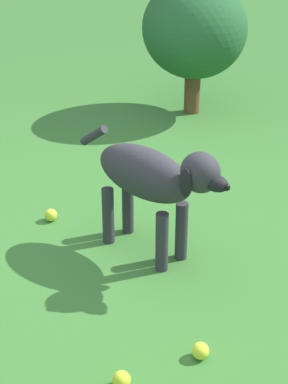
{
  "coord_description": "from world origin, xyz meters",
  "views": [
    {
      "loc": [
        -2.47,
        0.43,
        1.62
      ],
      "look_at": [
        0.05,
        -0.08,
        0.31
      ],
      "focal_mm": 58.59,
      "sensor_mm": 36.0,
      "label": 1
    }
  ],
  "objects_px": {
    "tennis_ball_0": "(200,351)",
    "tennis_ball_4": "(51,215)",
    "dog": "(152,178)",
    "tennis_ball_2": "(121,380)"
  },
  "relations": [
    {
      "from": "dog",
      "to": "tennis_ball_4",
      "type": "height_order",
      "value": "dog"
    },
    {
      "from": "tennis_ball_0",
      "to": "tennis_ball_4",
      "type": "relative_size",
      "value": 1.0
    },
    {
      "from": "tennis_ball_0",
      "to": "dog",
      "type": "bearing_deg",
      "value": 2.03
    },
    {
      "from": "tennis_ball_0",
      "to": "tennis_ball_4",
      "type": "height_order",
      "value": "same"
    },
    {
      "from": "tennis_ball_0",
      "to": "tennis_ball_2",
      "type": "bearing_deg",
      "value": 105.95
    },
    {
      "from": "tennis_ball_4",
      "to": "dog",
      "type": "bearing_deg",
      "value": -132.52
    },
    {
      "from": "tennis_ball_4",
      "to": "tennis_ball_2",
      "type": "bearing_deg",
      "value": -172.53
    },
    {
      "from": "tennis_ball_4",
      "to": "tennis_ball_0",
      "type": "bearing_deg",
      "value": -157.56
    },
    {
      "from": "tennis_ball_0",
      "to": "tennis_ball_4",
      "type": "xyz_separation_m",
      "value": [
        1.16,
        0.48,
        0.0
      ]
    },
    {
      "from": "tennis_ball_0",
      "to": "tennis_ball_4",
      "type": "bearing_deg",
      "value": 22.44
    }
  ]
}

